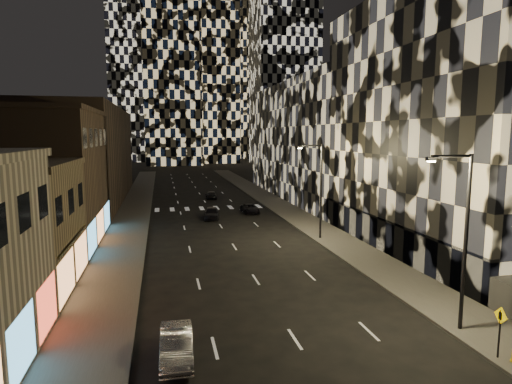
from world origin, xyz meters
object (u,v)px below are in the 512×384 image
streetlight_near (462,230)px  car_dark_oncoming (211,195)px  streetlight_far (319,185)px  car_silver_parked (176,345)px  car_dark_midlane (212,213)px  ped_sign (500,324)px  car_dark_rightlane (250,209)px

streetlight_near → car_dark_oncoming: 49.38m
streetlight_far → car_dark_oncoming: bearing=103.8°
car_dark_oncoming → car_silver_parked: bearing=85.7°
car_dark_midlane → ped_sign: size_ratio=1.79×
car_dark_rightlane → streetlight_far: bearing=-78.4°
car_dark_midlane → car_dark_rightlane: (5.25, 2.69, -0.14)m
car_dark_oncoming → car_dark_rightlane: (3.43, -13.61, -0.01)m
car_silver_parked → car_dark_midlane: (5.30, 32.00, 0.04)m
car_dark_midlane → streetlight_near: bearing=-66.7°
car_dark_midlane → ped_sign: bearing=-68.0°
car_dark_oncoming → ped_sign: (6.97, -51.54, 1.14)m
car_dark_midlane → ped_sign: ped_sign is taller
streetlight_near → car_dark_rightlane: (-3.60, 35.03, -4.78)m
car_silver_parked → car_dark_rightlane: (10.55, 34.70, -0.10)m
car_silver_parked → ped_sign: (14.10, -3.23, 1.05)m
car_silver_parked → car_dark_oncoming: car_silver_parked is taller
streetlight_far → car_silver_parked: size_ratio=2.20×
streetlight_far → ped_sign: bearing=-90.1°
car_dark_rightlane → ped_sign: (3.54, -37.92, 1.15)m
car_silver_parked → car_dark_rightlane: size_ratio=0.99×
streetlight_near → ped_sign: bearing=-91.1°
streetlight_near → car_dark_rightlane: 35.54m
streetlight_near → car_silver_parked: streetlight_near is taller
car_dark_rightlane → car_silver_parked: bearing=-108.8°
car_dark_midlane → streetlight_far: bearing=-46.4°
streetlight_near → ped_sign: 4.64m
streetlight_near → car_silver_parked: bearing=178.6°
streetlight_far → streetlight_near: bearing=-90.0°
car_silver_parked → car_dark_midlane: size_ratio=0.97×
car_dark_oncoming → streetlight_far: bearing=107.9°
streetlight_far → car_silver_parked: bearing=-125.8°
car_dark_midlane → car_dark_oncoming: car_dark_midlane is taller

